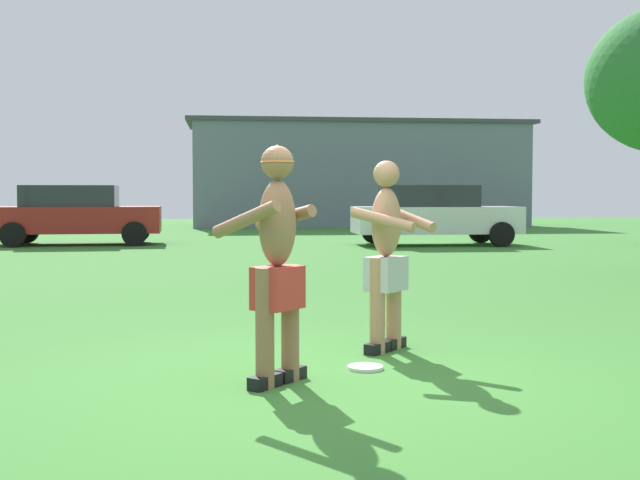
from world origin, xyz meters
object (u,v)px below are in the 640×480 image
Objects in this scene: player_with_cap at (277,254)px; car_white_near_post at (433,214)px; player_in_gray at (387,252)px; car_red_far_end at (76,214)px; frisbee at (365,367)px.

car_white_near_post is at bearing 71.49° from player_with_cap.
car_white_near_post is at bearing 73.82° from player_in_gray.
car_red_far_end is at bearing 172.27° from car_white_near_post.
car_white_near_post is (4.12, 14.19, -0.02)m from player_in_gray.
player_in_gray is 0.37× the size of car_white_near_post.
player_with_cap is 1.21m from frisbee.
player_in_gray is 14.78m from car_white_near_post.
player_with_cap is 1.04× the size of player_in_gray.
player_in_gray is 5.92× the size of frisbee.
player_in_gray is at bearing -71.07° from car_red_far_end.
player_with_cap is at bearing -108.51° from car_white_near_post.
frisbee is at bearing -72.80° from car_red_far_end.
player_in_gray is 16.36m from car_red_far_end.
player_with_cap is 0.38× the size of car_red_far_end.
player_with_cap is 17.12m from car_red_far_end.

